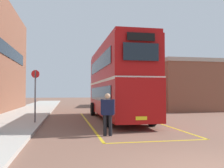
% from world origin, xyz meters
% --- Properties ---
extents(ground_plane, '(135.60, 135.60, 0.00)m').
position_xyz_m(ground_plane, '(0.00, 14.40, 0.00)').
color(ground_plane, brown).
extents(sidewalk_left, '(4.00, 57.60, 0.14)m').
position_xyz_m(sidewalk_left, '(-6.50, 16.80, 0.07)').
color(sidewalk_left, '#B2ADA3').
rests_on(sidewalk_left, ground).
extents(depot_building_right, '(6.75, 14.74, 4.91)m').
position_xyz_m(depot_building_right, '(8.81, 22.57, 2.46)').
color(depot_building_right, brown).
rests_on(depot_building_right, ground).
extents(double_decker_bus, '(2.80, 10.52, 4.75)m').
position_xyz_m(double_decker_bus, '(0.07, 10.88, 2.51)').
color(double_decker_bus, black).
rests_on(double_decker_bus, ground).
extents(single_deck_bus, '(3.42, 8.66, 3.02)m').
position_xyz_m(single_deck_bus, '(2.61, 27.53, 1.64)').
color(single_deck_bus, black).
rests_on(single_deck_bus, ground).
extents(pedestrian_boarding, '(0.56, 0.36, 1.74)m').
position_xyz_m(pedestrian_boarding, '(-1.49, 5.09, 1.01)').
color(pedestrian_boarding, black).
rests_on(pedestrian_boarding, ground).
extents(bus_stop_sign, '(0.44, 0.08, 2.88)m').
position_xyz_m(bus_stop_sign, '(-4.86, 9.18, 1.86)').
color(bus_stop_sign, '#4C4C51').
rests_on(bus_stop_sign, sidewalk_left).
extents(bay_marking_yellow, '(4.20, 12.52, 0.01)m').
position_xyz_m(bay_marking_yellow, '(0.08, 8.96, 0.00)').
color(bay_marking_yellow, gold).
rests_on(bay_marking_yellow, ground).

